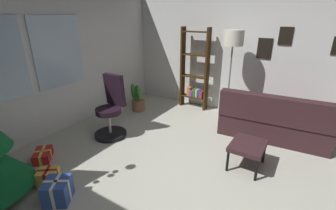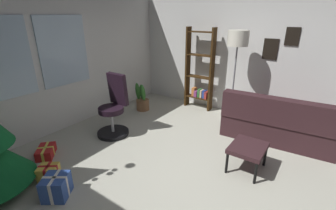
# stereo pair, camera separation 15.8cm
# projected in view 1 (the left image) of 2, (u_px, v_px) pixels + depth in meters

# --- Properties ---
(ground_plane) EXTENTS (5.08, 5.88, 0.10)m
(ground_plane) POSITION_uv_depth(u_px,v_px,m) (208.00, 187.00, 3.02)
(ground_plane) COLOR #B4B3A1
(wall_back_with_windows) EXTENTS (5.08, 0.12, 2.60)m
(wall_back_with_windows) POSITION_uv_depth(u_px,v_px,m) (50.00, 60.00, 3.99)
(wall_back_with_windows) COLOR silver
(wall_back_with_windows) RESTS_ON ground_plane
(wall_right_with_frames) EXTENTS (0.12, 5.88, 2.60)m
(wall_right_with_frames) POSITION_uv_depth(u_px,v_px,m) (264.00, 54.00, 4.58)
(wall_right_with_frames) COLOR silver
(wall_right_with_frames) RESTS_ON ground_plane
(couch) EXTENTS (1.58, 1.81, 0.83)m
(couch) POSITION_uv_depth(u_px,v_px,m) (279.00, 120.00, 4.15)
(couch) COLOR #321C20
(couch) RESTS_ON ground_plane
(footstool) EXTENTS (0.53, 0.44, 0.37)m
(footstool) POSITION_uv_depth(u_px,v_px,m) (248.00, 147.00, 3.23)
(footstool) COLOR #321C20
(footstool) RESTS_ON ground_plane
(gift_box_red) EXTENTS (0.40, 0.41, 0.15)m
(gift_box_red) POSITION_uv_depth(u_px,v_px,m) (43.00, 155.00, 3.48)
(gift_box_red) COLOR red
(gift_box_red) RESTS_ON ground_plane
(gift_box_gold) EXTENTS (0.30, 0.31, 0.23)m
(gift_box_gold) POSITION_uv_depth(u_px,v_px,m) (48.00, 177.00, 2.95)
(gift_box_gold) COLOR gold
(gift_box_gold) RESTS_ON ground_plane
(gift_box_blue) EXTENTS (0.39, 0.39, 0.28)m
(gift_box_blue) POSITION_uv_depth(u_px,v_px,m) (58.00, 191.00, 2.69)
(gift_box_blue) COLOR #2D4C99
(gift_box_blue) RESTS_ON ground_plane
(office_chair) EXTENTS (0.56, 0.56, 1.09)m
(office_chair) POSITION_uv_depth(u_px,v_px,m) (111.00, 112.00, 4.09)
(office_chair) COLOR black
(office_chair) RESTS_ON ground_plane
(bookshelf) EXTENTS (0.18, 0.64, 1.80)m
(bookshelf) POSITION_uv_depth(u_px,v_px,m) (195.00, 73.00, 5.22)
(bookshelf) COLOR #34210D
(bookshelf) RESTS_ON ground_plane
(floor_lamp) EXTENTS (0.38, 0.38, 1.77)m
(floor_lamp) POSITION_uv_depth(u_px,v_px,m) (233.00, 44.00, 4.32)
(floor_lamp) COLOR slate
(floor_lamp) RESTS_ON ground_plane
(potted_plant) EXTENTS (0.36, 0.37, 0.67)m
(potted_plant) POSITION_uv_depth(u_px,v_px,m) (138.00, 101.00, 5.22)
(potted_plant) COLOR brown
(potted_plant) RESTS_ON ground_plane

